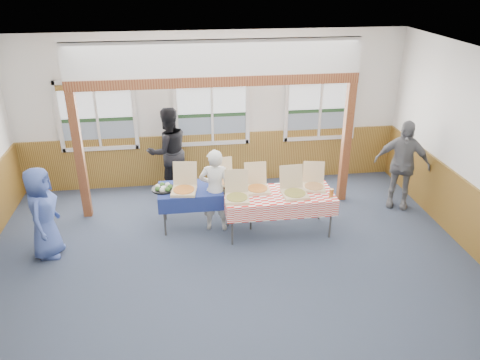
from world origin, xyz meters
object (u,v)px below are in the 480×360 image
(woman_black, at_px, (168,151))
(man_blue, at_px, (43,213))
(table_left, at_px, (206,190))
(person_grey, at_px, (402,164))
(table_right, at_px, (279,196))
(woman_white, at_px, (215,190))

(woman_black, height_order, man_blue, woman_black)
(table_left, height_order, person_grey, person_grey)
(man_blue, distance_m, person_grey, 6.46)
(table_left, distance_m, woman_black, 1.60)
(table_left, distance_m, table_right, 1.30)
(woman_black, distance_m, man_blue, 2.86)
(woman_white, relative_size, man_blue, 0.99)
(man_blue, bearing_deg, woman_white, -76.65)
(woman_white, xyz_separation_m, woman_black, (-0.80, 1.60, 0.15))
(table_left, bearing_deg, person_grey, -8.54)
(woman_black, bearing_deg, table_left, 93.70)
(table_left, bearing_deg, woman_black, 102.35)
(woman_black, bearing_deg, man_blue, 25.07)
(table_right, distance_m, person_grey, 2.62)
(woman_white, distance_m, man_blue, 2.83)
(table_left, relative_size, woman_white, 1.19)
(table_left, height_order, woman_white, woman_white)
(man_blue, xyz_separation_m, person_grey, (6.40, 0.85, 0.10))
(woman_white, bearing_deg, woman_black, -53.61)
(man_blue, relative_size, person_grey, 0.88)
(woman_white, bearing_deg, person_grey, -163.83)
(table_right, bearing_deg, woman_black, 156.59)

